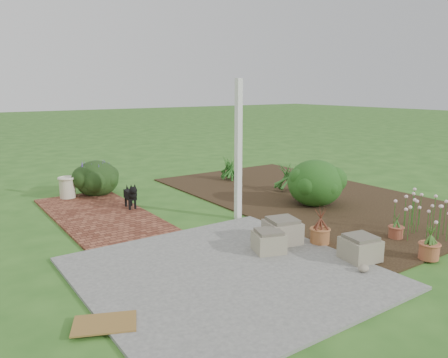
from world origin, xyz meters
TOP-DOWN VIEW (x-y plane):
  - ground at (0.00, 0.00)m, footprint 80.00×80.00m
  - concrete_patio at (-1.25, -1.75)m, footprint 3.50×3.50m
  - brick_path at (-1.70, 1.75)m, footprint 1.60×3.50m
  - garden_bed at (2.50, 0.50)m, footprint 4.00×7.00m
  - veranda_post at (0.30, 0.10)m, footprint 0.10×0.10m
  - stone_trough_near at (0.48, -2.46)m, footprint 0.51×0.51m
  - stone_trough_mid at (-0.35, -1.52)m, footprint 0.52×0.52m
  - stone_trough_far at (0.07, -1.35)m, footprint 0.58×0.58m
  - coir_doormat at (-2.98, -2.11)m, footprint 0.73×0.61m
  - black_dog at (-1.07, 1.74)m, footprint 0.20×0.54m
  - cream_ceramic_urn at (-1.86, 3.29)m, footprint 0.40×0.40m
  - evergreen_shrub at (2.09, -0.07)m, footprint 1.40×1.40m
  - agapanthus_clump_back at (2.47, 1.08)m, footprint 0.93×0.93m
  - agapanthus_clump_front at (2.09, 2.88)m, footprint 0.88×0.88m
  - pink_flower_patch at (2.16, -2.40)m, footprint 1.29×1.29m
  - terracotta_pot_bronze at (0.52, -1.69)m, footprint 0.37×0.37m
  - terracotta_pot_small_left at (1.69, -2.20)m, footprint 0.29×0.29m
  - terracotta_pot_small_right at (1.30, -2.98)m, footprint 0.32×0.32m
  - purple_flowering_bush at (-1.22, 3.28)m, footprint 1.20×1.20m

SIDE VIEW (x-z plane):
  - ground at x=0.00m, z-range 0.00..0.00m
  - garden_bed at x=2.50m, z-range 0.00..0.03m
  - concrete_patio at x=-1.25m, z-range 0.00..0.04m
  - brick_path at x=-1.70m, z-range 0.00..0.04m
  - coir_doormat at x=-2.98m, z-range 0.04..0.06m
  - terracotta_pot_small_left at x=1.69m, z-range 0.03..0.21m
  - terracotta_pot_small_right at x=1.30m, z-range 0.03..0.25m
  - terracotta_pot_bronze at x=0.52m, z-range 0.03..0.26m
  - stone_trough_mid at x=-0.35m, z-range 0.04..0.31m
  - stone_trough_near at x=0.48m, z-range 0.04..0.33m
  - stone_trough_far at x=0.07m, z-range 0.04..0.36m
  - cream_ceramic_urn at x=-1.86m, z-range 0.04..0.47m
  - black_dog at x=-1.07m, z-range 0.08..0.55m
  - pink_flower_patch at x=2.16m, z-range 0.03..0.68m
  - agapanthus_clump_front at x=2.09m, z-range 0.03..0.72m
  - purple_flowering_bush at x=-1.22m, z-range 0.00..0.80m
  - agapanthus_clump_back at x=2.47m, z-range 0.03..0.86m
  - evergreen_shrub at x=2.09m, z-range 0.03..0.97m
  - veranda_post at x=0.30m, z-range 0.00..2.50m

